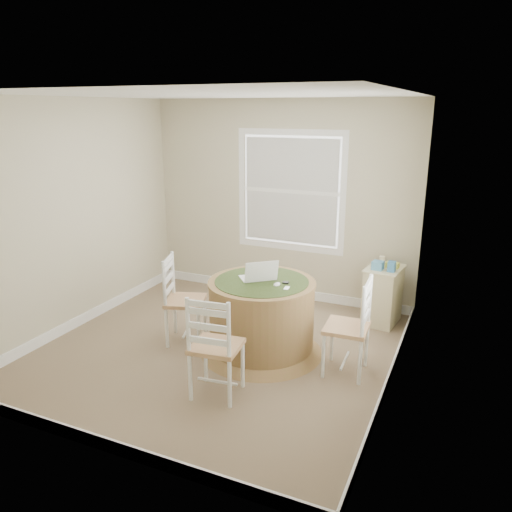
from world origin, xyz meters
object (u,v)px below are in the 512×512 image
at_px(chair_right, 347,327).
at_px(corner_chest, 382,295).
at_px(round_table, 262,314).
at_px(laptop, 258,276).
at_px(chair_near, 216,346).
at_px(chair_left, 185,300).

relative_size(chair_right, corner_chest, 1.38).
bearing_deg(corner_chest, chair_right, -87.69).
xyz_separation_m(round_table, laptop, (-0.05, 0.04, 0.39)).
bearing_deg(laptop, chair_near, 50.14).
height_order(chair_right, corner_chest, chair_right).
relative_size(chair_left, laptop, 2.07).
distance_m(chair_left, chair_right, 1.77).
xyz_separation_m(round_table, chair_left, (-0.86, -0.10, 0.04)).
relative_size(laptop, corner_chest, 0.67).
distance_m(round_table, corner_chest, 1.64).
height_order(round_table, chair_right, chair_right).
height_order(chair_left, corner_chest, chair_left).
bearing_deg(corner_chest, chair_near, -109.01).
bearing_deg(chair_right, corner_chest, 172.77).
distance_m(round_table, laptop, 0.40).
height_order(laptop, corner_chest, laptop).
distance_m(chair_near, corner_chest, 2.43).
xyz_separation_m(round_table, chair_near, (-0.04, -0.91, 0.04)).
xyz_separation_m(round_table, corner_chest, (1.01, 1.28, -0.09)).
bearing_deg(round_table, corner_chest, 44.90).
distance_m(chair_left, corner_chest, 2.33).
xyz_separation_m(chair_left, laptop, (0.81, 0.13, 0.35)).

